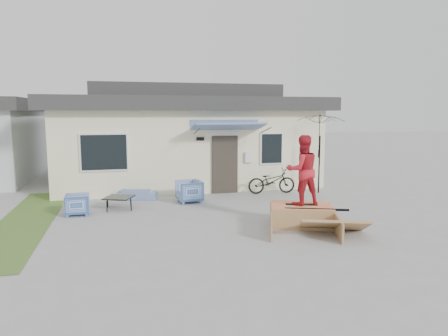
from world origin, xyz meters
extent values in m
plane|color=#959595|center=(0.00, 0.00, 0.00)|extent=(90.00, 90.00, 0.00)
cube|color=#406327|center=(-5.20, 2.00, 0.00)|extent=(1.40, 8.00, 0.01)
cube|color=beige|center=(0.00, 8.00, 1.50)|extent=(10.00, 7.00, 3.00)
cube|color=#2B2B2B|center=(0.00, 8.00, 3.25)|extent=(10.80, 7.80, 0.50)
cube|color=#2B2B2B|center=(0.00, 8.00, 3.80)|extent=(7.50, 4.50, 0.60)
cube|color=#322C24|center=(1.00, 4.46, 1.05)|extent=(0.95, 0.08, 2.10)
cube|color=white|center=(-3.20, 4.47, 1.60)|extent=(1.60, 0.06, 1.30)
cube|color=white|center=(2.80, 4.47, 1.60)|extent=(0.90, 0.06, 1.20)
cube|color=#1C4990|center=(1.00, 3.95, 2.45)|extent=(2.50, 1.09, 0.29)
imported|color=#1C4990|center=(-2.16, 4.10, 0.26)|extent=(1.37, 0.70, 0.51)
imported|color=#1C4990|center=(-3.90, 2.37, 0.34)|extent=(0.64, 0.68, 0.68)
imported|color=#1C4990|center=(-0.52, 3.26, 0.40)|extent=(0.81, 0.85, 0.80)
cube|color=black|center=(-2.75, 2.81, 0.19)|extent=(1.02, 1.02, 0.38)
imported|color=black|center=(2.63, 3.97, 0.56)|extent=(1.78, 0.73, 1.11)
cylinder|color=black|center=(4.34, 3.63, 1.05)|extent=(0.05, 0.05, 2.10)
imported|color=black|center=(4.34, 3.63, 1.75)|extent=(2.00, 1.88, 0.90)
cube|color=black|center=(1.91, -0.14, 0.55)|extent=(0.84, 0.45, 0.05)
imported|color=red|center=(1.91, -0.14, 1.48)|extent=(0.89, 0.69, 1.81)
camera|label=1|loc=(-2.60, -9.75, 2.93)|focal=32.61mm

